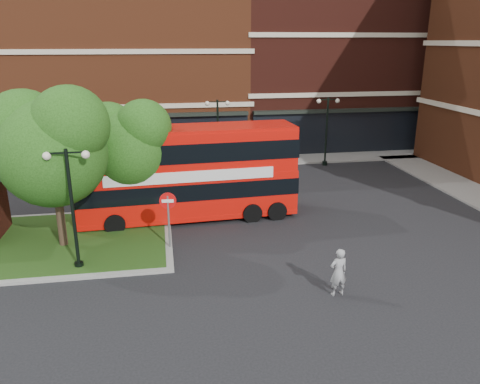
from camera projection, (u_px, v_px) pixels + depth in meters
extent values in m
plane|color=black|center=(214.00, 261.00, 19.75)|extent=(120.00, 120.00, 0.00)
cube|color=slate|center=(189.00, 163.00, 35.20)|extent=(44.00, 3.00, 0.12)
cube|color=brown|center=(84.00, 64.00, 38.82)|extent=(26.00, 12.00, 14.00)
cube|color=#471911|center=(336.00, 51.00, 42.02)|extent=(18.00, 12.00, 16.00)
cube|color=gray|center=(32.00, 244.00, 21.27)|extent=(12.60, 7.60, 0.12)
cube|color=#19380F|center=(32.00, 243.00, 21.26)|extent=(12.00, 7.00, 0.15)
cylinder|color=#2D2116|center=(59.00, 206.00, 20.45)|extent=(0.36, 0.36, 3.92)
sphere|color=#1D4210|center=(52.00, 153.00, 19.72)|extent=(4.60, 4.60, 4.60)
sphere|color=#1D4210|center=(25.00, 130.00, 19.90)|extent=(3.45, 3.45, 3.45)
sphere|color=#1D4210|center=(70.00, 125.00, 19.04)|extent=(3.22, 3.22, 3.22)
cylinder|color=#2D2116|center=(132.00, 190.00, 23.34)|extent=(0.36, 0.36, 3.47)
sphere|color=#1D4210|center=(129.00, 149.00, 22.69)|extent=(3.80, 3.80, 3.80)
sphere|color=#1D4210|center=(109.00, 131.00, 22.83)|extent=(2.85, 2.85, 2.85)
sphere|color=#1D4210|center=(144.00, 127.00, 22.11)|extent=(2.66, 2.66, 2.66)
cylinder|color=black|center=(73.00, 211.00, 18.29)|extent=(0.14, 0.14, 5.00)
cylinder|color=black|center=(79.00, 265.00, 19.01)|extent=(0.36, 0.36, 0.30)
cube|color=black|center=(66.00, 153.00, 17.56)|extent=(1.40, 0.06, 0.06)
sphere|color=#F2EACC|center=(47.00, 156.00, 17.48)|extent=(0.32, 0.32, 0.32)
sphere|color=#F2EACC|center=(86.00, 155.00, 17.70)|extent=(0.32, 0.32, 0.32)
cylinder|color=black|center=(218.00, 136.00, 32.89)|extent=(0.14, 0.14, 5.00)
cylinder|color=black|center=(218.00, 168.00, 33.62)|extent=(0.36, 0.36, 0.30)
cube|color=black|center=(217.00, 102.00, 32.17)|extent=(1.40, 0.06, 0.06)
sphere|color=#F2EACC|center=(207.00, 104.00, 32.09)|extent=(0.32, 0.32, 0.32)
sphere|color=#F2EACC|center=(227.00, 103.00, 32.31)|extent=(0.32, 0.32, 0.32)
cylinder|color=black|center=(326.00, 132.00, 34.17)|extent=(0.14, 0.14, 5.00)
cylinder|color=black|center=(325.00, 163.00, 34.90)|extent=(0.36, 0.36, 0.30)
cube|color=black|center=(328.00, 100.00, 33.45)|extent=(1.40, 0.06, 0.06)
sphere|color=#F2EACC|center=(319.00, 101.00, 33.37)|extent=(0.32, 0.32, 0.32)
sphere|color=#F2EACC|center=(337.00, 101.00, 33.59)|extent=(0.32, 0.32, 0.32)
cube|color=red|center=(189.00, 191.00, 24.09)|extent=(11.13, 3.12, 2.10)
cube|color=red|center=(187.00, 151.00, 23.44)|extent=(11.02, 3.09, 2.10)
cube|color=black|center=(187.00, 149.00, 23.41)|extent=(11.13, 3.12, 0.95)
cube|color=silver|center=(191.00, 177.00, 22.56)|extent=(8.25, 0.51, 0.55)
imported|color=gray|center=(338.00, 272.00, 16.84)|extent=(0.71, 0.51, 1.83)
imported|color=#9DA0A4|center=(185.00, 158.00, 34.52)|extent=(3.85, 1.84, 1.27)
imported|color=white|center=(232.00, 160.00, 33.77)|extent=(3.88, 1.66, 1.24)
cylinder|color=slate|center=(169.00, 223.00, 20.48)|extent=(0.09, 0.09, 2.51)
cylinder|color=red|center=(168.00, 201.00, 20.16)|extent=(0.73, 0.13, 0.73)
cube|color=white|center=(168.00, 201.00, 20.16)|extent=(0.52, 0.10, 0.14)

